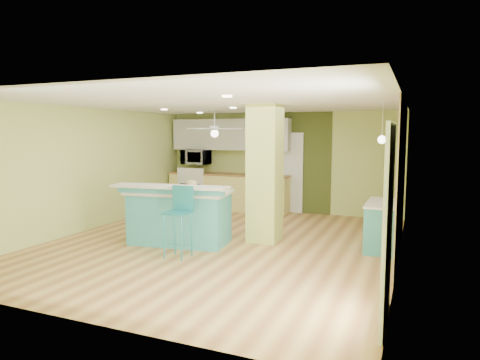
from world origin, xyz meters
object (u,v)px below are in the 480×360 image
(fruit_bowl, at_px, (251,173))
(bar_stool, at_px, (180,210))
(side_counter, at_px, (382,225))
(peninsula, at_px, (179,215))
(canister, at_px, (192,185))

(fruit_bowl, bearing_deg, bar_stool, -84.68)
(bar_stool, bearing_deg, side_counter, 31.79)
(peninsula, distance_m, side_counter, 3.58)
(peninsula, bearing_deg, fruit_bowl, 81.29)
(fruit_bowl, bearing_deg, peninsula, -91.10)
(bar_stool, distance_m, side_counter, 3.48)
(bar_stool, relative_size, side_counter, 0.92)
(peninsula, distance_m, bar_stool, 0.90)
(bar_stool, xyz_separation_m, fruit_bowl, (-0.38, 4.13, 0.21))
(peninsula, height_order, canister, canister)
(bar_stool, relative_size, fruit_bowl, 3.78)
(canister, bearing_deg, fruit_bowl, 91.43)
(side_counter, height_order, canister, canister)
(peninsula, xyz_separation_m, side_counter, (3.42, 1.06, -0.10))
(side_counter, xyz_separation_m, fruit_bowl, (-3.35, 2.33, 0.57))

